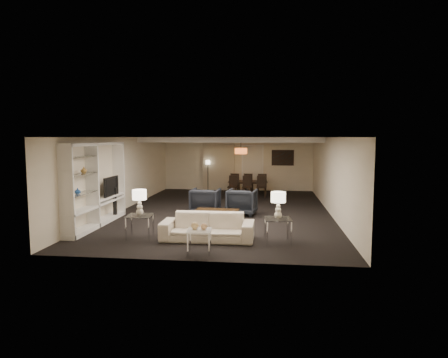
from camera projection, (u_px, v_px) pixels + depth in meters
name	position (u px, v px, depth m)	size (l,w,h in m)	color
floor	(224.00, 211.00, 13.52)	(11.00, 11.00, 0.00)	black
ceiling	(224.00, 137.00, 13.26)	(7.00, 11.00, 0.02)	silver
wall_back	(238.00, 164.00, 18.82)	(7.00, 0.02, 2.50)	beige
wall_front	(192.00, 200.00, 7.96)	(7.00, 0.02, 2.50)	beige
wall_left	(124.00, 173.00, 13.80)	(0.02, 11.00, 2.50)	beige
wall_right	(331.00, 176.00, 12.98)	(0.02, 11.00, 2.50)	beige
ceiling_soffit	(234.00, 140.00, 16.73)	(7.00, 4.00, 0.20)	silver
curtains	(219.00, 165.00, 18.85)	(1.50, 0.12, 2.40)	beige
door	(252.00, 168.00, 18.73)	(0.90, 0.05, 2.10)	silver
painting	(283.00, 158.00, 18.50)	(0.95, 0.04, 0.65)	#142D38
media_unit	(96.00, 184.00, 11.22)	(0.38, 3.40, 2.35)	white
pendant_light	(241.00, 151.00, 16.74)	(0.52, 0.52, 0.24)	#D8591E
sofa	(208.00, 227.00, 9.71)	(2.25, 0.88, 0.66)	beige
coffee_table	(216.00, 218.00, 11.30)	(1.23, 0.72, 0.44)	black
armchair_left	(205.00, 201.00, 13.03)	(0.89, 0.92, 0.84)	black
armchair_right	(242.00, 202.00, 12.89)	(0.89, 0.92, 0.84)	black
side_table_left	(140.00, 227.00, 9.91)	(0.62, 0.62, 0.58)	white
side_table_right	(278.00, 230.00, 9.52)	(0.62, 0.62, 0.58)	white
table_lamp_left	(140.00, 202.00, 9.85)	(0.35, 0.35, 0.64)	beige
table_lamp_right	(278.00, 205.00, 9.45)	(0.35, 0.35, 0.64)	#F2E7CC
marble_table	(199.00, 241.00, 8.63)	(0.51, 0.51, 0.51)	silver
gold_gourd_a	(195.00, 226.00, 8.61)	(0.16, 0.16, 0.16)	tan
gold_gourd_b	(204.00, 226.00, 8.59)	(0.14, 0.14, 0.14)	tan
television	(108.00, 186.00, 11.94)	(0.13, 1.00, 0.57)	black
vase_blue	(78.00, 191.00, 10.13)	(0.15, 0.15, 0.16)	#2757A9
vase_amber	(84.00, 170.00, 10.45)	(0.16, 0.16, 0.17)	#B6853C
floor_speaker	(115.00, 203.00, 12.28)	(0.11, 0.11, 0.96)	black
dining_table	(248.00, 188.00, 17.37)	(1.69, 0.94, 0.59)	black
chair_nl	(233.00, 186.00, 16.78)	(0.41, 0.41, 0.88)	black
chair_nm	(247.00, 187.00, 16.71)	(0.41, 0.41, 0.88)	black
chair_nr	(261.00, 187.00, 16.64)	(0.41, 0.41, 0.88)	black
chair_fl	(236.00, 183.00, 18.06)	(0.41, 0.41, 0.88)	black
chair_fm	(249.00, 183.00, 17.99)	(0.41, 0.41, 0.88)	black
chair_fr	(262.00, 183.00, 17.92)	(0.41, 0.41, 0.88)	black
floor_lamp	(208.00, 175.00, 18.74)	(0.21, 0.21, 1.42)	black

